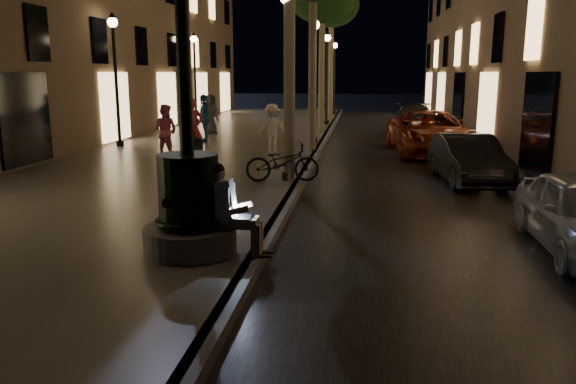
# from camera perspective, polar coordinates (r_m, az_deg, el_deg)

# --- Properties ---
(ground) EXTENTS (120.00, 120.00, 0.00)m
(ground) POSITION_cam_1_polar(r_m,az_deg,el_deg) (21.15, 3.21, 4.18)
(ground) COLOR black
(ground) RESTS_ON ground
(cobble_lane) EXTENTS (6.00, 45.00, 0.02)m
(cobble_lane) POSITION_cam_1_polar(r_m,az_deg,el_deg) (21.15, 11.36, 3.99)
(cobble_lane) COLOR black
(cobble_lane) RESTS_ON ground
(promenade) EXTENTS (8.00, 45.00, 0.20)m
(promenade) POSITION_cam_1_polar(r_m,az_deg,el_deg) (21.79, -7.37, 4.59)
(promenade) COLOR #615D55
(promenade) RESTS_ON ground
(curb_strip) EXTENTS (0.25, 45.00, 0.20)m
(curb_strip) POSITION_cam_1_polar(r_m,az_deg,el_deg) (21.14, 3.21, 4.44)
(curb_strip) COLOR #59595B
(curb_strip) RESTS_ON ground
(fountain_lamppost) EXTENTS (1.40, 1.40, 5.21)m
(fountain_lamppost) POSITION_cam_1_polar(r_m,az_deg,el_deg) (8.46, -10.08, 0.52)
(fountain_lamppost) COLOR #59595B
(fountain_lamppost) RESTS_ON promenade
(seated_man_laptop) EXTENTS (1.01, 0.34, 1.38)m
(seated_man_laptop) POSITION_cam_1_polar(r_m,az_deg,el_deg) (8.36, -5.99, -1.50)
(seated_man_laptop) COLOR gray
(seated_man_laptop) RESTS_ON promenade
(tree_far) EXTENTS (3.00, 3.00, 7.50)m
(tree_far) POSITION_cam_1_polar(r_m,az_deg,el_deg) (32.15, 4.46, 18.31)
(tree_far) COLOR #6B604C
(tree_far) RESTS_ON promenade
(lamp_curb_a) EXTENTS (0.36, 0.36, 4.81)m
(lamp_curb_a) POSITION_cam_1_polar(r_m,az_deg,el_deg) (14.03, -0.07, 13.49)
(lamp_curb_a) COLOR black
(lamp_curb_a) RESTS_ON promenade
(lamp_curb_b) EXTENTS (0.36, 0.36, 4.81)m
(lamp_curb_b) POSITION_cam_1_polar(r_m,az_deg,el_deg) (21.98, 2.70, 12.93)
(lamp_curb_b) COLOR black
(lamp_curb_b) RESTS_ON promenade
(lamp_curb_c) EXTENTS (0.36, 0.36, 4.81)m
(lamp_curb_c) POSITION_cam_1_polar(r_m,az_deg,el_deg) (29.96, 3.99, 12.66)
(lamp_curb_c) COLOR black
(lamp_curb_c) RESTS_ON promenade
(lamp_curb_d) EXTENTS (0.36, 0.36, 4.81)m
(lamp_curb_d) POSITION_cam_1_polar(r_m,az_deg,el_deg) (37.95, 4.74, 12.50)
(lamp_curb_d) COLOR black
(lamp_curb_d) RESTS_ON promenade
(lamp_left_b) EXTENTS (0.36, 0.36, 4.81)m
(lamp_left_b) POSITION_cam_1_polar(r_m,az_deg,el_deg) (21.81, -17.17, 12.43)
(lamp_left_b) COLOR black
(lamp_left_b) RESTS_ON promenade
(lamp_left_c) EXTENTS (0.36, 0.36, 4.81)m
(lamp_left_c) POSITION_cam_1_polar(r_m,az_deg,el_deg) (31.21, -9.46, 12.50)
(lamp_left_c) COLOR black
(lamp_left_c) RESTS_ON promenade
(stroller) EXTENTS (0.65, 1.10, 1.11)m
(stroller) POSITION_cam_1_polar(r_m,az_deg,el_deg) (15.32, -9.48, 3.90)
(stroller) COLOR black
(stroller) RESTS_ON promenade
(car_second) EXTENTS (1.74, 3.99, 1.28)m
(car_second) POSITION_cam_1_polar(r_m,az_deg,el_deg) (15.62, 17.79, 3.21)
(car_second) COLOR black
(car_second) RESTS_ON ground
(car_third) EXTENTS (3.01, 5.74, 1.54)m
(car_third) POSITION_cam_1_polar(r_m,az_deg,el_deg) (20.84, 14.26, 5.85)
(car_third) COLOR #9C3613
(car_third) RESTS_ON ground
(car_rear) EXTENTS (2.29, 5.01, 1.42)m
(car_rear) POSITION_cam_1_polar(r_m,az_deg,el_deg) (27.41, 12.65, 7.18)
(car_rear) COLOR #302F34
(car_rear) RESTS_ON ground
(pedestrian_red) EXTENTS (0.84, 0.79, 1.93)m
(pedestrian_red) POSITION_cam_1_polar(r_m,az_deg,el_deg) (17.91, -9.66, 6.36)
(pedestrian_red) COLOR #B42435
(pedestrian_red) RESTS_ON promenade
(pedestrian_pink) EXTENTS (0.95, 0.81, 1.70)m
(pedestrian_pink) POSITION_cam_1_polar(r_m,az_deg,el_deg) (18.52, -12.34, 6.08)
(pedestrian_pink) COLOR pink
(pedestrian_pink) RESTS_ON promenade
(pedestrian_white) EXTENTS (1.19, 0.89, 1.64)m
(pedestrian_white) POSITION_cam_1_polar(r_m,az_deg,el_deg) (19.41, -1.61, 6.53)
(pedestrian_white) COLOR silver
(pedestrian_white) RESTS_ON promenade
(pedestrian_blue) EXTENTS (0.79, 1.17, 1.85)m
(pedestrian_blue) POSITION_cam_1_polar(r_m,az_deg,el_deg) (22.54, -8.50, 7.42)
(pedestrian_blue) COLOR #255589
(pedestrian_blue) RESTS_ON promenade
(pedestrian_dark) EXTENTS (0.81, 0.99, 1.75)m
(pedestrian_dark) POSITION_cam_1_polar(r_m,az_deg,el_deg) (25.41, -7.88, 7.83)
(pedestrian_dark) COLOR #323337
(pedestrian_dark) RESTS_ON promenade
(bicycle) EXTENTS (1.92, 0.98, 0.96)m
(bicycle) POSITION_cam_1_polar(r_m,az_deg,el_deg) (14.02, -0.57, 3.02)
(bicycle) COLOR black
(bicycle) RESTS_ON promenade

